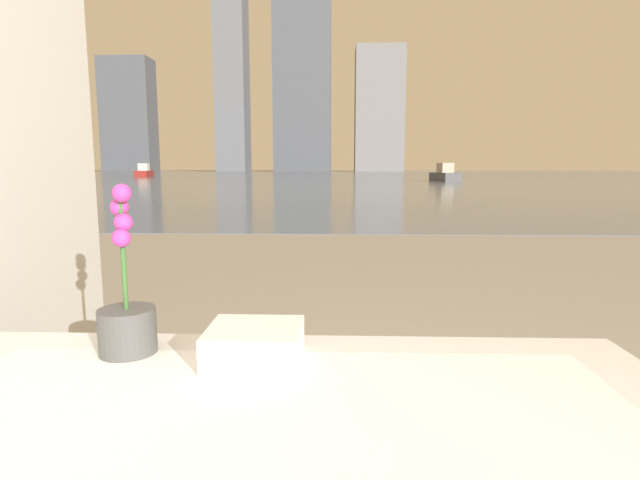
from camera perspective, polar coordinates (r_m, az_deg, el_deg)
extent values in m
cylinder|color=#4C4C4C|center=(1.34, -21.13, -9.65)|extent=(0.14, 0.14, 0.11)
cylinder|color=#38662D|center=(1.29, -21.59, -1.26)|extent=(0.01, 0.01, 0.28)
sphere|color=#CC3899|center=(1.26, -21.71, 5.01)|extent=(0.04, 0.04, 0.04)
sphere|color=#CC3899|center=(1.30, -21.95, 3.51)|extent=(0.04, 0.04, 0.04)
sphere|color=#CC3899|center=(1.28, -21.56, 1.88)|extent=(0.04, 0.04, 0.04)
sphere|color=#CC3899|center=(1.27, -21.76, 0.21)|extent=(0.04, 0.04, 0.04)
cube|color=white|center=(1.23, -7.43, -12.49)|extent=(0.22, 0.20, 0.04)
cube|color=white|center=(1.22, -7.46, -10.73)|extent=(0.22, 0.20, 0.04)
cube|color=slate|center=(62.23, 1.87, 7.42)|extent=(180.00, 110.00, 0.01)
cube|color=maroon|center=(53.91, -19.46, 7.15)|extent=(1.80, 3.73, 0.63)
cube|color=silver|center=(53.90, -19.49, 7.86)|extent=(1.10, 1.47, 0.72)
cube|color=#4C4C51|center=(36.33, 14.08, 7.01)|extent=(1.64, 3.51, 0.59)
cube|color=#B2A893|center=(36.33, 14.11, 8.01)|extent=(1.02, 1.37, 0.67)
cube|color=#4C4C51|center=(77.00, -25.75, 7.03)|extent=(2.16, 4.02, 0.67)
cube|color=#B2A893|center=(76.99, -25.78, 7.56)|extent=(1.26, 1.62, 0.77)
cube|color=#4C515B|center=(128.52, -21.02, 13.13)|extent=(11.45, 6.89, 25.94)
cube|color=slate|center=(124.24, -10.12, 21.90)|extent=(6.76, 8.72, 60.83)
cube|color=slate|center=(119.31, 6.75, 14.49)|extent=(11.01, 8.74, 27.85)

